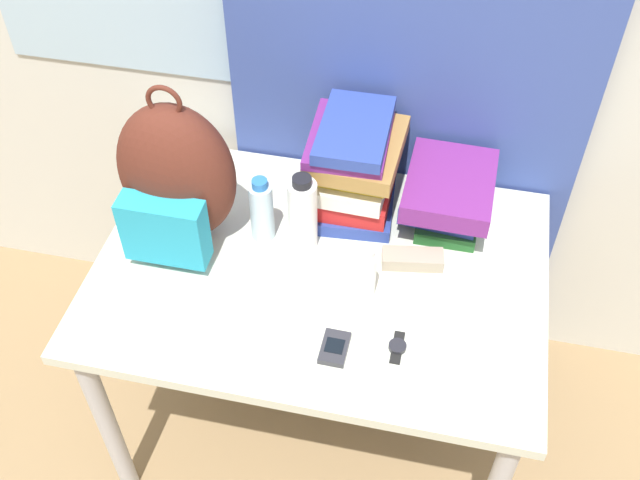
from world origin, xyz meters
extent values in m
cube|color=beige|center=(0.00, 0.39, 0.69)|extent=(1.11, 0.78, 0.03)
cylinder|color=#B2B2B7|center=(-0.50, 0.06, 0.34)|extent=(0.05, 0.05, 0.67)
cylinder|color=#B2B2B7|center=(-0.50, 0.73, 0.34)|extent=(0.05, 0.05, 0.67)
cylinder|color=#B2B2B7|center=(0.50, 0.73, 0.34)|extent=(0.05, 0.05, 0.67)
ellipsoid|color=#512319|center=(-0.36, 0.45, 0.90)|extent=(0.29, 0.20, 0.39)
cube|color=teal|center=(-0.36, 0.33, 0.82)|extent=(0.20, 0.07, 0.18)
torus|color=#512319|center=(-0.36, 0.45, 1.11)|extent=(0.08, 0.01, 0.08)
cube|color=navy|center=(0.04, 0.62, 0.72)|extent=(0.23, 0.26, 0.04)
cube|color=red|center=(0.04, 0.63, 0.77)|extent=(0.21, 0.25, 0.06)
cube|color=silver|center=(0.04, 0.62, 0.82)|extent=(0.19, 0.25, 0.04)
cube|color=yellow|center=(0.04, 0.64, 0.85)|extent=(0.20, 0.22, 0.03)
cube|color=olive|center=(0.04, 0.63, 0.89)|extent=(0.23, 0.28, 0.04)
cube|color=#6B2370|center=(0.02, 0.63, 0.93)|extent=(0.20, 0.27, 0.02)
cube|color=navy|center=(0.03, 0.63, 0.96)|extent=(0.17, 0.27, 0.03)
cube|color=#1E5623|center=(0.29, 0.62, 0.72)|extent=(0.15, 0.21, 0.04)
cube|color=navy|center=(0.27, 0.64, 0.76)|extent=(0.21, 0.22, 0.05)
cube|color=#6B2370|center=(0.28, 0.63, 0.82)|extent=(0.22, 0.28, 0.06)
cylinder|color=silver|center=(-0.17, 0.47, 0.78)|extent=(0.06, 0.06, 0.17)
cylinder|color=#286BB7|center=(-0.17, 0.47, 0.88)|extent=(0.04, 0.04, 0.02)
cylinder|color=white|center=(-0.06, 0.46, 0.80)|extent=(0.07, 0.07, 0.20)
cylinder|color=black|center=(-0.06, 0.46, 0.91)|extent=(0.05, 0.05, 0.02)
cylinder|color=white|center=(0.12, 0.34, 0.76)|extent=(0.04, 0.04, 0.13)
cylinder|color=white|center=(0.12, 0.34, 0.84)|extent=(0.03, 0.03, 0.02)
cube|color=#2D2D33|center=(0.08, 0.16, 0.71)|extent=(0.06, 0.09, 0.02)
cube|color=black|center=(0.08, 0.16, 0.72)|extent=(0.04, 0.04, 0.00)
cube|color=gray|center=(0.22, 0.45, 0.72)|extent=(0.16, 0.08, 0.04)
cube|color=black|center=(0.22, 0.19, 0.70)|extent=(0.02, 0.09, 0.00)
cylinder|color=#232328|center=(0.22, 0.19, 0.71)|extent=(0.04, 0.04, 0.01)
camera|label=1|loc=(0.26, -0.80, 2.09)|focal=42.00mm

